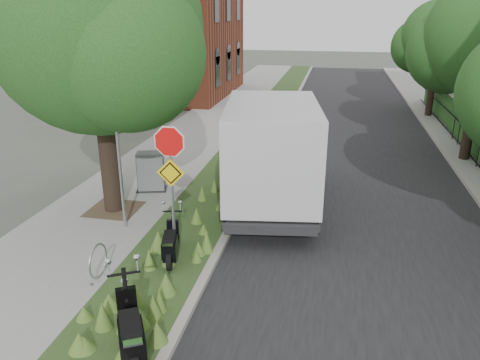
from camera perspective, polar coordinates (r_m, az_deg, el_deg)
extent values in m
plane|color=#4C5147|center=(10.36, -1.42, -12.09)|extent=(120.00, 120.00, 0.00)
cube|color=gray|center=(20.31, -6.86, 4.37)|extent=(3.50, 60.00, 0.12)
cube|color=#28461E|center=(19.64, 0.80, 3.97)|extent=(2.00, 60.00, 0.12)
cube|color=#9E9991|center=(19.48, 3.70, 3.81)|extent=(0.20, 60.00, 0.13)
cube|color=black|center=(19.37, 14.02, 2.96)|extent=(7.00, 60.00, 0.01)
cube|color=#9E9991|center=(19.84, 24.16, 2.35)|extent=(0.20, 60.00, 0.13)
cylinder|color=black|center=(13.21, -15.94, 5.49)|extent=(0.52, 0.52, 4.48)
sphere|color=#174519|center=(12.83, -17.15, 17.31)|extent=(5.40, 5.40, 5.40)
sphere|color=#174519|center=(14.17, -19.77, 14.47)|extent=(4.05, 4.05, 4.05)
sphere|color=#174519|center=(11.78, -13.65, 14.80)|extent=(3.78, 3.78, 3.78)
cube|color=#473828|center=(13.91, -15.07, -3.44)|extent=(1.40, 1.40, 0.01)
cylinder|color=#A5A8AD|center=(12.06, -14.56, 3.07)|extent=(0.08, 0.08, 4.00)
torus|color=#A5A8AD|center=(10.50, -16.93, -9.41)|extent=(0.05, 0.77, 0.77)
cube|color=#A5A8AD|center=(10.41, -17.66, -12.07)|extent=(0.06, 0.06, 0.04)
cube|color=#A5A8AD|center=(10.95, -15.86, -10.18)|extent=(0.06, 0.06, 0.04)
cylinder|color=#A5A8AD|center=(10.50, -8.24, -1.91)|extent=(0.07, 0.07, 3.00)
cylinder|color=red|center=(10.07, -8.64, 4.63)|extent=(0.86, 0.03, 0.86)
cylinder|color=white|center=(10.09, -8.62, 4.65)|extent=(0.94, 0.02, 0.94)
cube|color=yellow|center=(10.28, -8.44, 0.87)|extent=(0.64, 0.03, 0.64)
cube|color=black|center=(19.76, 26.55, 4.96)|extent=(0.04, 24.00, 0.04)
cube|color=black|center=(19.96, 26.20, 2.75)|extent=(0.04, 24.00, 0.04)
cylinder|color=black|center=(19.87, 26.35, 3.72)|extent=(0.03, 0.03, 1.00)
cube|color=brown|center=(32.66, -9.53, 17.19)|extent=(9.00, 10.00, 8.00)
cylinder|color=black|center=(19.50, 26.47, 8.03)|extent=(0.36, 0.36, 4.03)
sphere|color=#174519|center=(19.65, 24.18, 14.16)|extent=(3.15, 3.15, 3.15)
cylinder|color=black|center=(27.24, 22.43, 11.08)|extent=(0.36, 0.36, 3.64)
sphere|color=#174519|center=(27.04, 23.07, 15.69)|extent=(3.80, 3.80, 3.80)
sphere|color=#174519|center=(27.49, 20.91, 15.01)|extent=(2.85, 2.85, 2.85)
sphere|color=#174519|center=(26.75, 24.78, 14.60)|extent=(2.66, 2.66, 2.66)
cylinder|color=black|center=(8.89, -13.52, -15.69)|extent=(0.38, 0.55, 0.56)
cube|color=black|center=(8.30, -13.13, -18.40)|extent=(0.91, 1.26, 0.19)
cube|color=black|center=(7.85, -13.04, -18.59)|extent=(0.67, 0.80, 0.43)
cube|color=black|center=(7.72, -13.24, -16.73)|extent=(0.59, 0.72, 0.13)
cylinder|color=black|center=(11.45, -8.05, -6.97)|extent=(0.21, 0.47, 0.46)
cylinder|color=black|center=(10.50, -8.61, -9.67)|extent=(0.21, 0.47, 0.46)
cube|color=black|center=(10.92, -8.34, -8.29)|extent=(0.53, 1.05, 0.16)
cube|color=black|center=(10.55, -8.56, -8.08)|extent=(0.44, 0.63, 0.35)
cube|color=black|center=(10.49, -8.60, -6.87)|extent=(0.38, 0.57, 0.11)
cube|color=#262628|center=(13.85, 3.72, -0.90)|extent=(3.04, 6.13, 0.20)
cube|color=#B7BABC|center=(15.73, 3.76, 5.28)|extent=(2.47, 1.86, 1.77)
cube|color=silver|center=(12.83, 3.87, 3.91)|extent=(3.02, 4.52, 2.44)
cube|color=#262628|center=(15.13, -10.67, -1.07)|extent=(1.05, 0.83, 0.04)
cube|color=slate|center=(14.93, -10.81, 1.05)|extent=(0.92, 0.71, 1.23)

